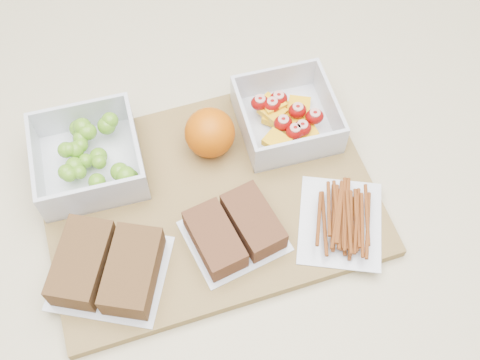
{
  "coord_description": "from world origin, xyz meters",
  "views": [
    {
      "loc": [
        -0.08,
        -0.37,
        1.6
      ],
      "look_at": [
        0.02,
        0.0,
        0.93
      ],
      "focal_mm": 45.0,
      "sensor_mm": 36.0,
      "label": 1
    }
  ],
  "objects_px": {
    "cutting_board": "(209,198)",
    "orange": "(210,133)",
    "grape_container": "(90,156)",
    "fruit_container": "(287,117)",
    "pretzel_bag": "(342,218)",
    "sandwich_bag_center": "(234,231)",
    "sandwich_bag_left": "(107,267)"
  },
  "relations": [
    {
      "from": "grape_container",
      "to": "sandwich_bag_left",
      "type": "xyz_separation_m",
      "value": [
        -0.0,
        -0.16,
        -0.0
      ]
    },
    {
      "from": "grape_container",
      "to": "orange",
      "type": "distance_m",
      "value": 0.16
    },
    {
      "from": "cutting_board",
      "to": "grape_container",
      "type": "height_order",
      "value": "grape_container"
    },
    {
      "from": "cutting_board",
      "to": "sandwich_bag_left",
      "type": "relative_size",
      "value": 2.47
    },
    {
      "from": "orange",
      "to": "sandwich_bag_center",
      "type": "xyz_separation_m",
      "value": [
        -0.0,
        -0.14,
        -0.02
      ]
    },
    {
      "from": "cutting_board",
      "to": "pretzel_bag",
      "type": "height_order",
      "value": "pretzel_bag"
    },
    {
      "from": "fruit_container",
      "to": "orange",
      "type": "relative_size",
      "value": 1.88
    },
    {
      "from": "cutting_board",
      "to": "orange",
      "type": "relative_size",
      "value": 6.28
    },
    {
      "from": "grape_container",
      "to": "pretzel_bag",
      "type": "bearing_deg",
      "value": -29.81
    },
    {
      "from": "cutting_board",
      "to": "fruit_container",
      "type": "height_order",
      "value": "fruit_container"
    },
    {
      "from": "cutting_board",
      "to": "pretzel_bag",
      "type": "distance_m",
      "value": 0.17
    },
    {
      "from": "orange",
      "to": "pretzel_bag",
      "type": "bearing_deg",
      "value": -49.74
    },
    {
      "from": "fruit_container",
      "to": "sandwich_bag_center",
      "type": "bearing_deg",
      "value": -127.73
    },
    {
      "from": "fruit_container",
      "to": "sandwich_bag_center",
      "type": "distance_m",
      "value": 0.18
    },
    {
      "from": "fruit_container",
      "to": "pretzel_bag",
      "type": "distance_m",
      "value": 0.16
    },
    {
      "from": "orange",
      "to": "sandwich_bag_center",
      "type": "height_order",
      "value": "orange"
    },
    {
      "from": "orange",
      "to": "sandwich_bag_center",
      "type": "relative_size",
      "value": 0.5
    },
    {
      "from": "pretzel_bag",
      "to": "sandwich_bag_left",
      "type": "bearing_deg",
      "value": 178.32
    },
    {
      "from": "orange",
      "to": "pretzel_bag",
      "type": "xyz_separation_m",
      "value": [
        0.13,
        -0.15,
        -0.02
      ]
    },
    {
      "from": "grape_container",
      "to": "sandwich_bag_left",
      "type": "bearing_deg",
      "value": -90.82
    },
    {
      "from": "sandwich_bag_left",
      "to": "pretzel_bag",
      "type": "distance_m",
      "value": 0.29
    },
    {
      "from": "fruit_container",
      "to": "pretzel_bag",
      "type": "bearing_deg",
      "value": -82.0
    },
    {
      "from": "grape_container",
      "to": "sandwich_bag_left",
      "type": "distance_m",
      "value": 0.16
    },
    {
      "from": "sandwich_bag_center",
      "to": "pretzel_bag",
      "type": "relative_size",
      "value": 0.87
    },
    {
      "from": "grape_container",
      "to": "sandwich_bag_center",
      "type": "height_order",
      "value": "grape_container"
    },
    {
      "from": "cutting_board",
      "to": "sandwich_bag_left",
      "type": "bearing_deg",
      "value": -155.25
    },
    {
      "from": "sandwich_bag_center",
      "to": "grape_container",
      "type": "bearing_deg",
      "value": 136.18
    },
    {
      "from": "fruit_container",
      "to": "orange",
      "type": "bearing_deg",
      "value": -176.78
    },
    {
      "from": "grape_container",
      "to": "sandwich_bag_center",
      "type": "xyz_separation_m",
      "value": [
        0.15,
        -0.15,
        -0.01
      ]
    },
    {
      "from": "sandwich_bag_center",
      "to": "orange",
      "type": "bearing_deg",
      "value": 88.74
    },
    {
      "from": "fruit_container",
      "to": "sandwich_bag_center",
      "type": "xyz_separation_m",
      "value": [
        -0.11,
        -0.14,
        -0.0
      ]
    },
    {
      "from": "orange",
      "to": "sandwich_bag_left",
      "type": "distance_m",
      "value": 0.22
    }
  ]
}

